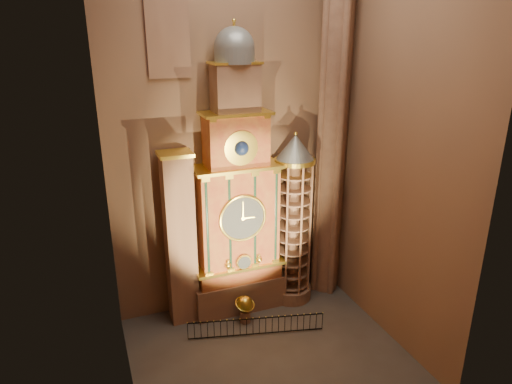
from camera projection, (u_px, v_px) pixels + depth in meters
name	position (u px, v px, depth m)	size (l,w,h in m)	color
floor	(269.00, 355.00, 24.16)	(14.00, 14.00, 0.00)	#383330
wall_back	(230.00, 129.00, 25.74)	(22.00, 22.00, 0.00)	#8E684C
wall_left	(109.00, 170.00, 18.07)	(22.00, 22.00, 0.00)	#8E684C
wall_right	(400.00, 141.00, 22.86)	(22.00, 22.00, 0.00)	#8E684C
astronomical_clock	(237.00, 206.00, 26.28)	(5.60, 2.41, 16.70)	#8C634C
portrait_tower	(180.00, 239.00, 25.64)	(1.80, 1.60, 10.20)	#8C634C
stair_turret	(293.00, 221.00, 27.71)	(2.50, 2.50, 10.80)	#8C634C
gothic_pier	(333.00, 124.00, 26.94)	(2.04, 2.04, 22.00)	#8C634C
stained_glass_window	(167.00, 25.00, 22.72)	(2.20, 0.14, 5.20)	navy
celestial_globe	(245.00, 307.00, 26.60)	(1.43, 1.39, 1.68)	#8C634C
iron_railing	(256.00, 326.00, 25.54)	(7.39, 1.91, 1.07)	black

